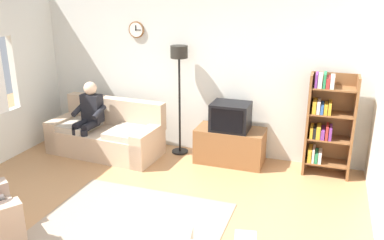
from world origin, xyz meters
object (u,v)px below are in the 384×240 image
person_on_couch (89,114)px  tv_stand (230,145)px  bookshelf (327,123)px  floor_lamp (179,70)px  tv (231,116)px  couch (107,135)px

person_on_couch → tv_stand: bearing=10.1°
tv_stand → person_on_couch: 2.43m
bookshelf → floor_lamp: size_ratio=0.85×
tv → floor_lamp: bearing=172.3°
floor_lamp → person_on_couch: 1.71m
couch → floor_lamp: size_ratio=1.06×
bookshelf → person_on_couch: size_ratio=1.27×
tv → person_on_couch: person_on_couch is taller
tv → bookshelf: bearing=3.7°
couch → person_on_couch: (-0.25, -0.11, 0.39)m
couch → bookshelf: bearing=6.1°
floor_lamp → bookshelf: bearing=-0.7°
tv_stand → tv: tv is taller
couch → tv_stand: couch is taller
person_on_couch → bookshelf: bearing=7.3°
bookshelf → floor_lamp: bearing=179.3°
tv_stand → bookshelf: bookshelf is taller
tv_stand → person_on_couch: (-2.36, -0.42, 0.41)m
bookshelf → floor_lamp: (-2.36, 0.03, 0.63)m
bookshelf → couch: bearing=-173.9°
tv → floor_lamp: (-0.91, 0.12, 0.66)m
tv_stand → bookshelf: size_ratio=0.70×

